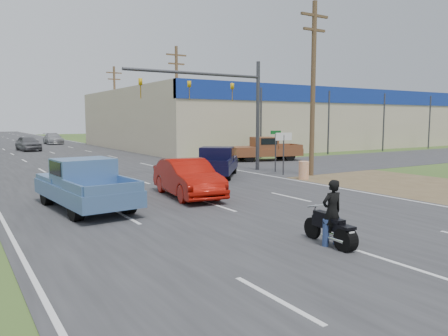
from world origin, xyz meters
TOP-DOWN VIEW (x-y plane):
  - ground at (0.00, 0.00)m, footprint 200.00×200.00m
  - main_road at (0.00, 40.00)m, footprint 15.00×180.00m
  - cross_road at (0.00, 18.00)m, footprint 120.00×10.00m
  - dirt_verge at (11.00, 10.00)m, footprint 8.00×18.00m
  - big_box_store at (32.00, 39.93)m, footprint 50.00×28.10m
  - utility_pole_1 at (9.50, 13.00)m, footprint 2.00×0.28m
  - utility_pole_2 at (9.50, 31.00)m, footprint 2.00×0.28m
  - utility_pole_3 at (9.50, 49.00)m, footprint 2.00×0.28m
  - tree_3 at (55.00, 70.00)m, footprint 8.40×8.40m
  - tree_5 at (30.00, 95.00)m, footprint 7.98×7.98m
  - barrel_0 at (8.00, 12.00)m, footprint 0.56×0.56m
  - barrel_1 at (8.40, 20.50)m, footprint 0.56×0.56m
  - lane_sign at (8.20, 14.00)m, footprint 1.20×0.08m
  - street_name_sign at (8.80, 15.50)m, footprint 0.80×0.08m
  - signal_mast at (5.82, 17.00)m, footprint 9.12×0.40m
  - red_convertible at (-0.01, 10.44)m, footprint 2.27×5.03m
  - motorcycle at (-0.21, 1.90)m, footprint 0.59×1.94m
  - rider at (-0.21, 1.93)m, footprint 0.63×0.45m
  - blue_pickup at (-4.42, 10.26)m, footprint 2.64×5.80m
  - navy_pickup at (4.52, 15.56)m, footprint 4.80×5.27m
  - brown_pickup at (12.83, 22.03)m, footprint 6.10×3.53m
  - distant_car_grey at (-1.58, 44.20)m, footprint 2.35×4.85m
  - distant_car_silver at (3.23, 56.30)m, footprint 2.14×5.14m

SIDE VIEW (x-z plane):
  - ground at x=0.00m, z-range 0.00..0.00m
  - dirt_verge at x=11.00m, z-range 0.00..0.01m
  - cross_road at x=0.00m, z-range 0.00..0.02m
  - main_road at x=0.00m, z-range 0.00..0.02m
  - motorcycle at x=-0.21m, z-range -0.06..0.93m
  - barrel_0 at x=8.00m, z-range 0.00..1.00m
  - barrel_1 at x=8.40m, z-range 0.00..1.00m
  - distant_car_silver at x=3.23m, z-range 0.00..1.48m
  - distant_car_grey at x=-1.58m, z-range 0.00..1.60m
  - red_convertible at x=-0.01m, z-range 0.00..1.60m
  - rider at x=-0.21m, z-range 0.00..1.65m
  - navy_pickup at x=4.52m, z-range 0.01..1.72m
  - blue_pickup at x=-4.42m, z-range 0.01..1.88m
  - brown_pickup at x=12.83m, z-range 0.01..1.91m
  - street_name_sign at x=8.80m, z-range 0.30..2.91m
  - lane_sign at x=8.20m, z-range 0.64..3.16m
  - big_box_store at x=32.00m, z-range 0.01..6.61m
  - signal_mast at x=5.82m, z-range 1.30..8.30m
  - utility_pole_1 at x=9.50m, z-range 0.32..10.32m
  - utility_pole_2 at x=9.50m, z-range 0.32..10.32m
  - utility_pole_3 at x=9.50m, z-range 0.32..10.32m
  - tree_5 at x=30.00m, z-range 0.94..10.82m
  - tree_3 at x=55.00m, z-range 0.99..11.39m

